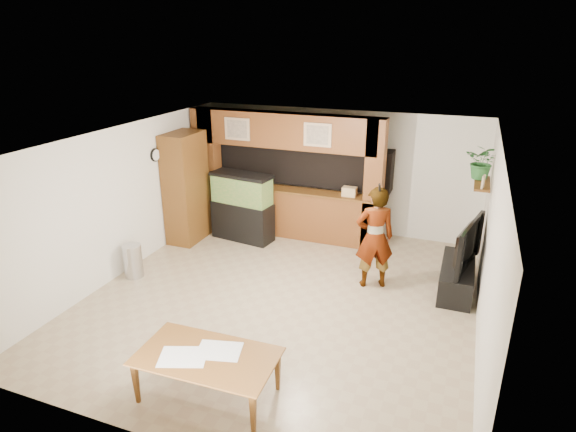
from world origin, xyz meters
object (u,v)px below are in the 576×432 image
at_px(pantry_cabinet, 186,188).
at_px(aquarium, 242,208).
at_px(dining_table, 207,377).
at_px(television, 461,243).
at_px(person, 375,238).

relative_size(pantry_cabinet, aquarium, 1.58).
distance_m(pantry_cabinet, dining_table, 4.94).
distance_m(television, person, 1.40).
xyz_separation_m(aquarium, television, (4.29, -0.69, 0.17)).
bearing_deg(aquarium, pantry_cabinet, -151.10).
distance_m(pantry_cabinet, person, 4.05).
bearing_deg(pantry_cabinet, dining_table, -55.75).
height_order(pantry_cabinet, dining_table, pantry_cabinet).
relative_size(pantry_cabinet, dining_table, 1.38).
bearing_deg(person, dining_table, 45.65).
bearing_deg(pantry_cabinet, aquarium, 21.11).
xyz_separation_m(pantry_cabinet, television, (5.35, -0.28, -0.26)).
bearing_deg(dining_table, aquarium, 109.16).
xyz_separation_m(pantry_cabinet, dining_table, (2.74, -4.03, -0.84)).
relative_size(aquarium, person, 0.80).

